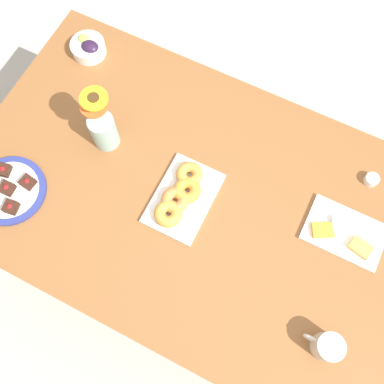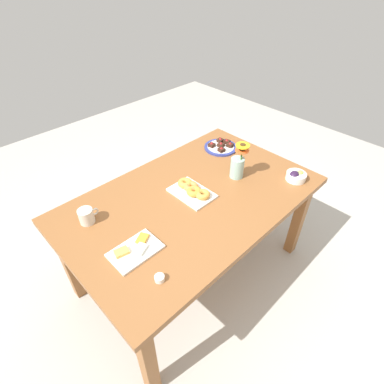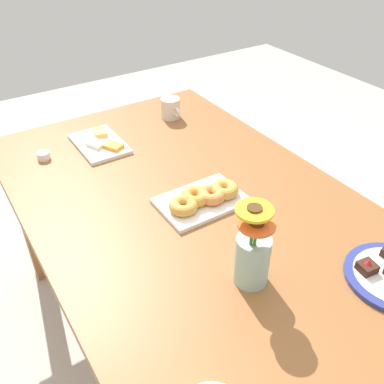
# 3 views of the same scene
# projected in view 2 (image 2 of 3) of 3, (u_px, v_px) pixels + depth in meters

# --- Properties ---
(ground_plane) EXTENTS (6.00, 6.00, 0.00)m
(ground_plane) POSITION_uv_depth(u_px,v_px,m) (192.00, 269.00, 2.34)
(ground_plane) COLOR #B7B2A8
(dining_table) EXTENTS (1.60, 1.00, 0.74)m
(dining_table) POSITION_uv_depth(u_px,v_px,m) (192.00, 207.00, 1.92)
(dining_table) COLOR brown
(dining_table) RESTS_ON ground_plane
(coffee_mug) EXTENTS (0.12, 0.08, 0.09)m
(coffee_mug) POSITION_uv_depth(u_px,v_px,m) (87.00, 216.00, 1.67)
(coffee_mug) COLOR beige
(coffee_mug) RESTS_ON dining_table
(grape_bowl) EXTENTS (0.13, 0.13, 0.07)m
(grape_bowl) POSITION_uv_depth(u_px,v_px,m) (296.00, 176.00, 1.99)
(grape_bowl) COLOR white
(grape_bowl) RESTS_ON dining_table
(cheese_platter) EXTENTS (0.26, 0.17, 0.03)m
(cheese_platter) POSITION_uv_depth(u_px,v_px,m) (135.00, 250.00, 1.53)
(cheese_platter) COLOR white
(cheese_platter) RESTS_ON dining_table
(croissant_platter) EXTENTS (0.19, 0.28, 0.05)m
(croissant_platter) POSITION_uv_depth(u_px,v_px,m) (193.00, 190.00, 1.88)
(croissant_platter) COLOR white
(croissant_platter) RESTS_ON dining_table
(jam_cup_honey) EXTENTS (0.05, 0.05, 0.03)m
(jam_cup_honey) POSITION_uv_depth(u_px,v_px,m) (160.00, 278.00, 1.39)
(jam_cup_honey) COLOR white
(jam_cup_honey) RESTS_ON dining_table
(dessert_plate) EXTENTS (0.25, 0.25, 0.05)m
(dessert_plate) POSITION_uv_depth(u_px,v_px,m) (221.00, 147.00, 2.32)
(dessert_plate) COLOR navy
(dessert_plate) RESTS_ON dining_table
(flower_vase) EXTENTS (0.11, 0.11, 0.25)m
(flower_vase) POSITION_uv_depth(u_px,v_px,m) (238.00, 166.00, 1.98)
(flower_vase) COLOR #99C1B7
(flower_vase) RESTS_ON dining_table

